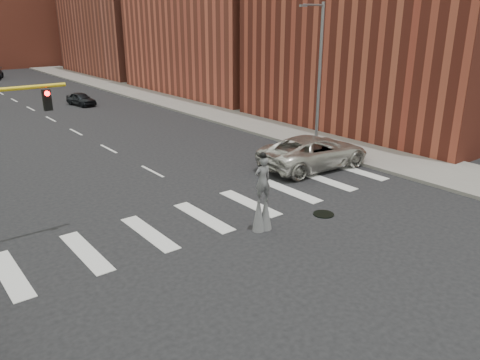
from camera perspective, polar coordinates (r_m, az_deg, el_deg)
ground_plane at (r=20.12m, az=0.12°, el=-4.55°), size 160.00×160.00×0.00m
sidewalk_right at (r=46.83m, az=-6.85°, el=9.22°), size 5.00×90.00×0.18m
manhole at (r=20.69m, az=10.15°, el=-4.12°), size 0.90×0.90×0.04m
building_far at (r=76.21m, az=-12.84°, el=20.19°), size 16.00×22.00×20.00m
streetlight at (r=30.43m, az=9.57°, el=12.90°), size 2.05×0.20×9.00m
stilt_performer at (r=18.48m, az=2.74°, el=-2.31°), size 0.83×0.58×3.25m
suv_crossing at (r=26.81m, az=9.04°, el=3.42°), size 6.82×3.53×1.84m
car_near at (r=48.53m, az=-18.81°, el=9.33°), size 2.08×3.86×1.25m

